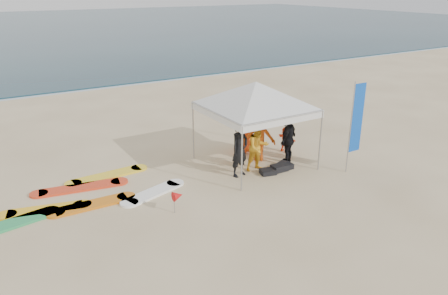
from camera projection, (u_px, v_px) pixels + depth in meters
name	position (u px, v px, depth m)	size (l,w,h in m)	color
ground	(247.00, 227.00, 11.41)	(120.00, 120.00, 0.00)	beige
ocean	(0.00, 29.00, 59.36)	(160.00, 84.00, 0.08)	#0C2633
shoreline_foam	(75.00, 90.00, 25.96)	(160.00, 1.20, 0.01)	silver
person_black_a	(240.00, 149.00, 14.13)	(0.67, 0.44, 1.84)	black
person_yellow	(258.00, 147.00, 14.57)	(0.80, 0.62, 1.65)	gold
person_orange_a	(259.00, 136.00, 15.41)	(1.16, 0.67, 1.80)	#C74C11
person_black_b	(288.00, 139.00, 15.08)	(1.06, 0.44, 1.80)	black
person_orange_b	(246.00, 128.00, 16.18)	(0.92, 0.60, 1.88)	#FF5016
person_seated	(285.00, 139.00, 16.32)	(0.90, 0.29, 0.97)	#FF4A16
canopy_tent	(256.00, 82.00, 14.36)	(4.43, 4.43, 3.34)	#A5A5A8
feather_flag	(356.00, 119.00, 14.19)	(0.52, 0.04, 3.08)	#A5A5A8
marker_pennant	(178.00, 196.00, 11.97)	(0.28, 0.28, 0.64)	#A5A5A8
gear_pile	(278.00, 168.00, 14.77)	(1.31, 0.62, 0.22)	black
surfboard_spread	(86.00, 196.00, 12.96)	(5.46, 2.79, 0.07)	orange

